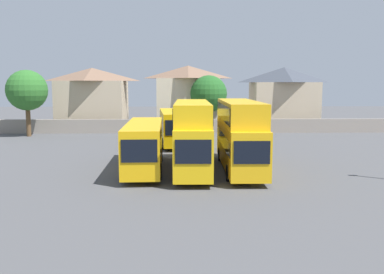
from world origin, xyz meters
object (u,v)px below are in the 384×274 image
bus_1 (144,143)px  bus_2 (192,132)px  bus_3 (240,131)px  house_terrace_right (284,97)px  bus_4 (174,126)px  house_terrace_centre (188,96)px  tree_left_of_lot (27,91)px  house_terrace_left (93,98)px  bus_5 (199,126)px  tree_behind_wall (209,94)px

bus_1 → bus_2: size_ratio=0.97×
bus_1 → bus_3: size_ratio=0.94×
house_terrace_right → bus_4: bearing=-133.5°
bus_2 → bus_4: bearing=-172.2°
house_terrace_centre → tree_left_of_lot: size_ratio=1.14×
bus_2 → bus_3: 3.49m
house_terrace_left → house_terrace_centre: size_ratio=1.06×
bus_2 → bus_3: bus_3 is taller
house_terrace_left → tree_left_of_lot: (-5.99, -8.62, 1.17)m
bus_1 → house_terrace_left: 30.51m
bus_4 → house_terrace_left: 19.93m
bus_3 → bus_1: bearing=-90.1°
bus_3 → bus_5: bearing=-169.1°
tree_left_of_lot → house_terrace_centre: bearing=25.4°
bus_4 → bus_5: bus_4 is taller
bus_4 → house_terrace_left: house_terrace_left is taller
bus_1 → house_terrace_centre: 29.77m
bus_2 → bus_4: 13.34m
bus_3 → tree_left_of_lot: size_ratio=1.44×
house_terrace_left → tree_behind_wall: (16.25, -3.12, 0.62)m
bus_1 → bus_5: bearing=158.7°
bus_3 → bus_5: (-2.34, 13.36, -0.90)m
bus_5 → house_terrace_centre: 16.42m
house_terrace_left → bus_4: bearing=-53.7°
bus_2 → bus_3: size_ratio=0.98×
bus_2 → tree_left_of_lot: bearing=-135.9°
house_terrace_right → house_terrace_left: bearing=-178.9°
bus_1 → bus_2: 3.63m
tree_behind_wall → bus_3: bearing=-88.8°
tree_left_of_lot → bus_1: bearing=-51.9°
tree_left_of_lot → tree_behind_wall: tree_left_of_lot is taller
bus_4 → house_terrace_centre: house_terrace_centre is taller
bus_1 → bus_4: (1.92, 12.85, 0.03)m
bus_5 → house_terrace_left: house_terrace_left is taller
bus_3 → bus_4: size_ratio=1.08×
bus_5 → house_terrace_right: house_terrace_right is taller
bus_5 → tree_left_of_lot: (-20.44, 6.93, 3.59)m
bus_1 → house_terrace_centre: house_terrace_centre is taller
tree_left_of_lot → tree_behind_wall: 22.91m
tree_left_of_lot → bus_4: bearing=-22.5°
bus_1 → tree_left_of_lot: 25.86m
house_terrace_centre → house_terrace_right: house_terrace_centre is taller
bus_4 → house_terrace_right: bearing=131.8°
bus_3 → bus_4: bus_3 is taller
tree_behind_wall → house_terrace_left: bearing=169.1°
bus_3 → tree_behind_wall: (-0.55, 25.79, 2.14)m
bus_4 → house_terrace_centre: size_ratio=1.17×
bus_1 → house_terrace_left: (-9.81, 28.79, 2.39)m
house_terrace_centre → house_terrace_right: size_ratio=0.95×
bus_3 → house_terrace_centre: 29.78m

